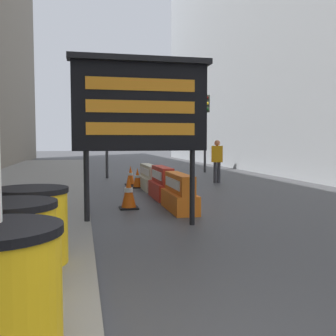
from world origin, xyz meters
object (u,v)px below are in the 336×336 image
Objects in this scene: jersey_barrier_red_striped at (162,184)px; traffic_light_far_side at (206,117)px; barrel_drum_back at (31,225)px; traffic_cone_near at (137,178)px; traffic_cone_far at (131,176)px; message_board at (141,106)px; jersey_barrier_orange_near at (179,194)px; traffic_light_near_curb at (107,111)px; traffic_cone_mid at (129,193)px; pedestrian_worker at (217,158)px; barrel_drum_middle at (10,250)px; jersey_barrier_cream at (149,178)px.

jersey_barrier_red_striped is 9.38m from traffic_light_far_side.
barrel_drum_back is 8.72m from traffic_cone_near.
traffic_cone_far is 6.88m from traffic_light_far_side.
barrel_drum_back is 1.32× the size of traffic_cone_near.
traffic_cone_far is (0.65, 6.94, -1.90)m from message_board.
traffic_light_far_side reaches higher than traffic_cone_far.
jersey_barrier_orange_near is at bearing 54.13° from message_board.
jersey_barrier_red_striped is 0.42× the size of traffic_light_near_curb.
traffic_light_far_side is at bearing 64.55° from jersey_barrier_red_striped.
traffic_cone_far is at bearing 94.86° from jersey_barrier_orange_near.
traffic_cone_mid reaches higher than traffic_cone_far.
jersey_barrier_orange_near is 1.05× the size of pedestrian_worker.
traffic_light_near_curb is at bearing 82.55° from barrel_drum_middle.
traffic_light_far_side reaches higher than message_board.
message_board is 7.22m from traffic_cone_far.
jersey_barrier_red_striped is 2.58m from traffic_cone_near.
traffic_cone_near is at bearing 94.23° from jersey_barrier_orange_near.
traffic_light_near_curb is 1.02× the size of traffic_light_far_side.
jersey_barrier_red_striped is 3.49m from traffic_cone_far.
jersey_barrier_cream is 0.53× the size of traffic_light_far_side.
jersey_barrier_red_striped is at bearing 64.58° from barrel_drum_back.
traffic_cone_near is (2.49, 9.42, -0.28)m from barrel_drum_middle.
traffic_cone_mid is at bearing 72.35° from barrel_drum_middle.
traffic_cone_near is at bearing 79.12° from traffic_cone_mid.
traffic_light_far_side is (3.90, 6.05, 2.44)m from jersey_barrier_cream.
barrel_drum_back reaches higher than jersey_barrier_cream.
traffic_light_far_side reaches higher than traffic_cone_near.
traffic_light_near_curb is at bearing 82.20° from barrel_drum_back.
traffic_light_near_curb reaches higher than traffic_cone_near.
jersey_barrier_red_striped is at bearing -115.45° from traffic_light_far_side.
jersey_barrier_red_striped reaches higher than traffic_cone_mid.
message_board is at bearing -107.73° from jersey_barrier_red_striped.
traffic_cone_far reaches higher than traffic_cone_near.
jersey_barrier_orange_near is 0.43× the size of traffic_light_near_curb.
traffic_cone_near is at bearing -77.79° from traffic_light_near_curb.
jersey_barrier_red_striped is at bearing 90.00° from jersey_barrier_orange_near.
traffic_light_near_curb is (-0.66, 2.73, 2.51)m from traffic_cone_far.
jersey_barrier_cream is at bearing 78.79° from message_board.
barrel_drum_middle is 1.05m from barrel_drum_back.
pedestrian_worker reaches higher than traffic_cone_mid.
traffic_cone_far is at bearing 82.51° from traffic_cone_mid.
barrel_drum_middle is at bearing -97.45° from traffic_light_near_curb.
traffic_cone_mid is at bearing 72.42° from pedestrian_worker.
traffic_light_far_side reaches higher than barrel_drum_back.
traffic_cone_near is (2.43, 8.37, -0.28)m from barrel_drum_back.
pedestrian_worker is at bearing 61.36° from barrel_drum_middle.
message_board is 0.81× the size of traffic_light_far_side.
jersey_barrier_orange_near is 4.51m from traffic_cone_near.
traffic_cone_near is 4.09m from traffic_cone_mid.
pedestrian_worker is (3.96, 4.99, 0.57)m from traffic_cone_mid.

